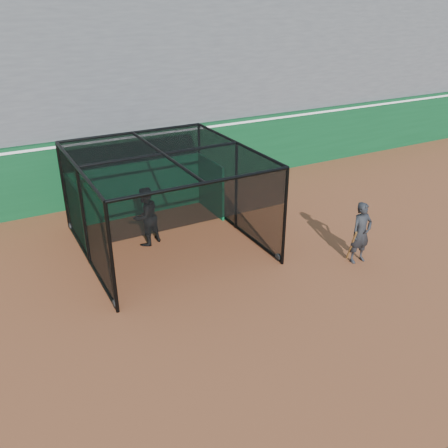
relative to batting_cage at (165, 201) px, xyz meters
name	(u,v)px	position (x,y,z in m)	size (l,w,h in m)	color
ground	(239,313)	(0.14, -4.15, -1.45)	(120.00, 120.00, 0.00)	brown
outfield_wall	(125,164)	(0.14, 4.35, -0.16)	(50.00, 0.50, 2.50)	#0B3C1D
grandstand	(89,64)	(0.14, 8.12, 3.03)	(50.00, 7.85, 8.95)	#4C4C4F
batting_cage	(165,201)	(0.00, 0.00, 0.00)	(4.94, 5.46, 2.90)	black
batter	(146,216)	(-0.54, 0.33, -0.52)	(0.90, 0.70, 1.85)	black
on_deck_player	(361,233)	(4.43, -3.61, -0.54)	(0.68, 0.47, 1.82)	black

